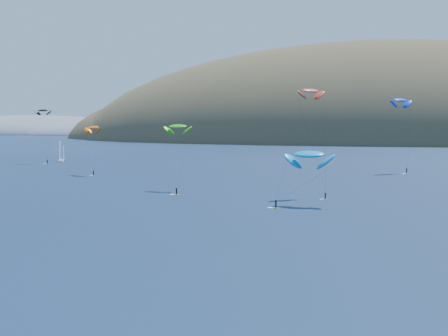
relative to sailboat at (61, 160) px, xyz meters
name	(u,v)px	position (x,y,z in m)	size (l,w,h in m)	color
island	(396,152)	(145.66, 352.12, -11.65)	(730.00, 300.00, 210.00)	#3D3526
headland	(47,136)	(-339.00, 539.83, -4.28)	(460.00, 250.00, 60.00)	slate
sailboat	(61,160)	(0.00, 0.00, 0.00)	(9.02, 8.20, 10.76)	silver
kitesurfer_1	(93,128)	(46.49, -57.92, 15.34)	(8.86, 8.08, 18.54)	yellow
kitesurfer_3	(178,126)	(90.51, -94.19, 16.15)	(8.17, 13.38, 19.20)	yellow
kitesurfer_4	(401,100)	(148.14, -19.79, 25.04)	(9.90, 9.94, 28.67)	yellow
kitesurfer_5	(309,154)	(128.98, -116.06, 10.39)	(12.37, 9.68, 14.25)	yellow
kitesurfer_9	(311,91)	(126.73, -98.57, 25.02)	(8.97, 9.88, 28.03)	yellow
kitesurfer_12	(43,111)	(-2.06, -10.75, 22.08)	(8.55, 6.65, 25.08)	yellow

